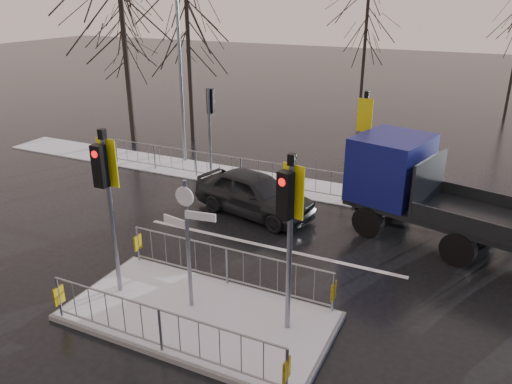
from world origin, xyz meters
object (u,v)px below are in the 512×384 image
at_px(car_far_lane, 254,193).
at_px(flatbed_truck, 418,187).
at_px(traffic_island, 197,303).
at_px(street_lamp_left, 181,55).

height_order(car_far_lane, flatbed_truck, flatbed_truck).
bearing_deg(traffic_island, flatbed_truck, 60.33).
bearing_deg(car_far_lane, traffic_island, -153.91).
height_order(car_far_lane, street_lamp_left, street_lamp_left).
relative_size(traffic_island, street_lamp_left, 0.73).
relative_size(traffic_island, car_far_lane, 1.42).
relative_size(traffic_island, flatbed_truck, 0.90).
distance_m(flatbed_truck, street_lamp_left, 10.94).
bearing_deg(car_far_lane, flatbed_truck, -69.21).
xyz_separation_m(traffic_island, street_lamp_left, (-6.42, 9.49, 4.10)).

